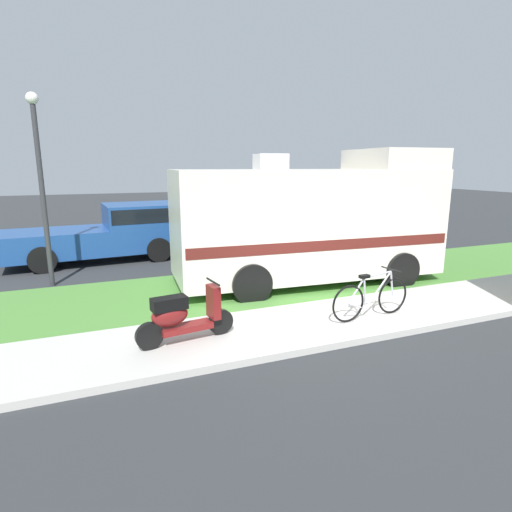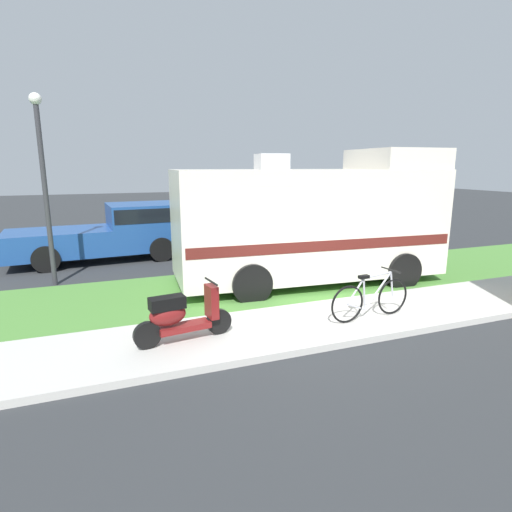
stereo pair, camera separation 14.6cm
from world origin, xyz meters
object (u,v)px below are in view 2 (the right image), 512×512
at_px(motorhome_rv, 313,221).
at_px(bicycle, 371,298).
at_px(scooter, 180,315).
at_px(pickup_truck_near, 119,230).
at_px(street_lamp_post, 43,174).

bearing_deg(motorhome_rv, bicycle, -96.05).
height_order(scooter, bicycle, scooter).
bearing_deg(bicycle, pickup_truck_near, 118.04).
height_order(motorhome_rv, pickup_truck_near, motorhome_rv).
relative_size(motorhome_rv, bicycle, 3.75).
xyz_separation_m(scooter, pickup_truck_near, (-0.54, 7.45, 0.36)).
bearing_deg(scooter, bicycle, -3.59).
bearing_deg(bicycle, scooter, 176.41).
height_order(motorhome_rv, street_lamp_post, street_lamp_post).
xyz_separation_m(motorhome_rv, scooter, (-3.86, -2.67, -1.03)).
xyz_separation_m(bicycle, pickup_truck_near, (-4.09, 7.67, 0.43)).
height_order(bicycle, street_lamp_post, street_lamp_post).
distance_m(bicycle, street_lamp_post, 8.04).
bearing_deg(street_lamp_post, pickup_truck_near, 56.39).
relative_size(bicycle, pickup_truck_near, 0.32).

